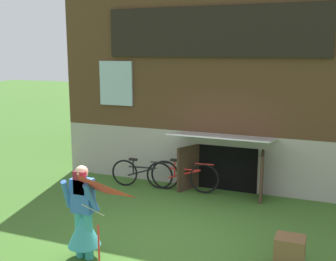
# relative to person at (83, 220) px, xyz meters

# --- Properties ---
(ground_plane) EXTENTS (60.00, 60.00, 0.00)m
(ground_plane) POSITION_rel_person_xyz_m (0.88, 1.06, -0.63)
(ground_plane) COLOR #386023
(log_house) EXTENTS (7.81, 6.15, 4.96)m
(log_house) POSITION_rel_person_xyz_m (0.87, 6.57, 1.85)
(log_house) COLOR #9E998E
(log_house) RESTS_ON ground_plane
(person) EXTENTS (0.60, 0.52, 1.51)m
(person) POSITION_rel_person_xyz_m (0.00, 0.00, 0.00)
(person) COLOR teal
(person) RESTS_ON ground_plane
(kite) EXTENTS (0.94, 1.00, 1.43)m
(kite) POSITION_rel_person_xyz_m (0.29, -0.54, 0.55)
(kite) COLOR red
(kite) RESTS_ON ground_plane
(bicycle_red) EXTENTS (1.64, 0.16, 0.75)m
(bicycle_red) POSITION_rel_person_xyz_m (0.38, 3.60, -0.27)
(bicycle_red) COLOR black
(bicycle_red) RESTS_ON ground_plane
(bicycle_black) EXTENTS (1.52, 0.25, 0.70)m
(bicycle_black) POSITION_rel_person_xyz_m (-0.65, 3.49, -0.29)
(bicycle_black) COLOR black
(bicycle_black) RESTS_ON ground_plane
(wooden_crate) EXTENTS (0.44, 0.37, 0.49)m
(wooden_crate) POSITION_rel_person_xyz_m (3.05, 0.90, -0.39)
(wooden_crate) COLOR brown
(wooden_crate) RESTS_ON ground_plane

